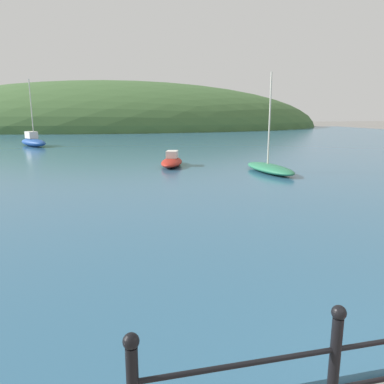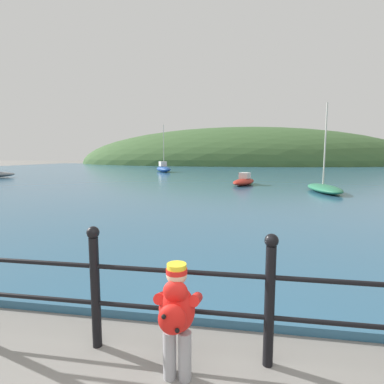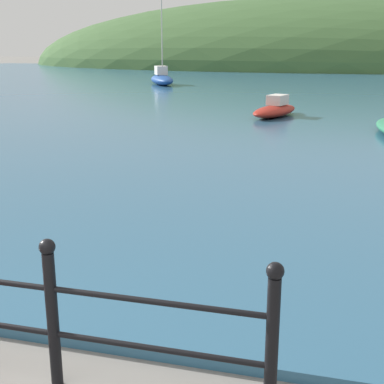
{
  "view_description": "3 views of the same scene",
  "coord_description": "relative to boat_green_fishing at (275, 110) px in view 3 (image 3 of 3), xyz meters",
  "views": [
    {
      "loc": [
        -2.81,
        -0.86,
        2.7
      ],
      "look_at": [
        -1.26,
        5.66,
        1.27
      ],
      "focal_mm": 35.0,
      "sensor_mm": 36.0,
      "label": 1
    },
    {
      "loc": [
        0.32,
        -1.06,
        1.87
      ],
      "look_at": [
        -0.77,
        5.5,
        1.06
      ],
      "focal_mm": 28.0,
      "sensor_mm": 36.0,
      "label": 2
    },
    {
      "loc": [
        2.53,
        -1.7,
        2.56
      ],
      "look_at": [
        0.89,
        4.38,
        0.81
      ],
      "focal_mm": 50.0,
      "sensor_mm": 36.0,
      "label": 3
    }
  ],
  "objects": [
    {
      "name": "far_hillside",
      "position": [
        -0.46,
        48.68,
        -0.34
      ],
      "size": [
        71.7,
        39.44,
        15.68
      ],
      "color": "#3D6033",
      "rests_on": "ground"
    },
    {
      "name": "boat_green_fishing",
      "position": [
        0.0,
        0.0,
        0.0
      ],
      "size": [
        1.76,
        3.0,
        0.74
      ],
      "color": "maroon",
      "rests_on": "water"
    },
    {
      "name": "boat_twin_mast",
      "position": [
        -8.55,
        13.35,
        0.14
      ],
      "size": [
        2.96,
        4.13,
        5.04
      ],
      "color": "#1E4793",
      "rests_on": "water"
    },
    {
      "name": "water",
      "position": [
        -0.46,
        14.81,
        -0.29
      ],
      "size": [
        80.0,
        60.0,
        0.1
      ],
      "primitive_type": "cube",
      "color": "#2D5B7A",
      "rests_on": "ground"
    }
  ]
}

